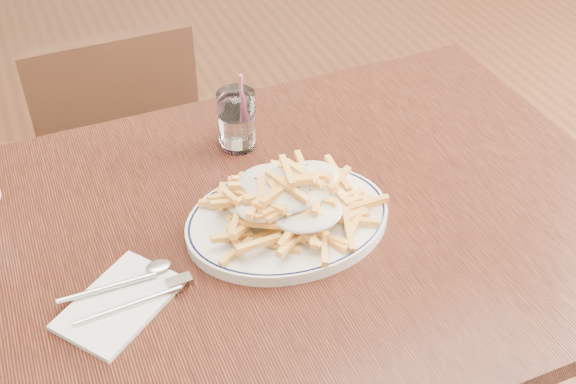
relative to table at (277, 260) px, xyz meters
name	(u,v)px	position (x,y,z in m)	size (l,w,h in m)	color
table	(277,260)	(0.00, 0.00, 0.00)	(1.20, 0.80, 0.75)	black
chair_far	(120,148)	(-0.14, 0.71, -0.21)	(0.38, 0.38, 0.81)	black
fries_plate	(288,220)	(0.02, -0.01, 0.09)	(0.35, 0.31, 0.02)	white
loaded_fries	(288,195)	(0.02, -0.01, 0.14)	(0.30, 0.27, 0.08)	#EBAB48
napkin	(120,303)	(-0.27, -0.07, 0.08)	(0.17, 0.11, 0.01)	silver
cutlery	(118,297)	(-0.27, -0.06, 0.09)	(0.20, 0.08, 0.01)	silver
water_glass	(237,123)	(0.02, 0.23, 0.13)	(0.07, 0.07, 0.15)	white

